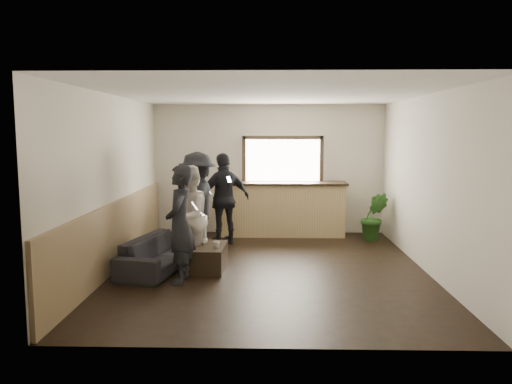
{
  "coord_description": "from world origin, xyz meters",
  "views": [
    {
      "loc": [
        -0.0,
        -7.89,
        2.21
      ],
      "look_at": [
        -0.21,
        0.4,
        1.21
      ],
      "focal_mm": 35.0,
      "sensor_mm": 36.0,
      "label": 1
    }
  ],
  "objects_px": {
    "cup_a": "(204,241)",
    "person_b": "(188,217)",
    "potted_plant": "(374,216)",
    "person_d": "(224,199)",
    "person_c": "(198,202)",
    "bar_counter": "(283,206)",
    "coffee_table": "(210,258)",
    "person_a": "(180,224)",
    "sofa": "(160,253)",
    "cup_b": "(217,244)"
  },
  "relations": [
    {
      "from": "coffee_table",
      "to": "person_b",
      "type": "height_order",
      "value": "person_b"
    },
    {
      "from": "person_b",
      "to": "cup_b",
      "type": "bearing_deg",
      "value": 75.39
    },
    {
      "from": "bar_counter",
      "to": "potted_plant",
      "type": "relative_size",
      "value": 2.72
    },
    {
      "from": "person_a",
      "to": "cup_a",
      "type": "bearing_deg",
      "value": 163.47
    },
    {
      "from": "coffee_table",
      "to": "person_c",
      "type": "xyz_separation_m",
      "value": [
        -0.35,
        1.21,
        0.73
      ]
    },
    {
      "from": "person_c",
      "to": "person_d",
      "type": "xyz_separation_m",
      "value": [
        0.43,
        0.66,
        -0.02
      ]
    },
    {
      "from": "sofa",
      "to": "person_d",
      "type": "xyz_separation_m",
      "value": [
        0.88,
        1.88,
        0.63
      ]
    },
    {
      "from": "cup_b",
      "to": "potted_plant",
      "type": "distance_m",
      "value": 3.81
    },
    {
      "from": "coffee_table",
      "to": "person_c",
      "type": "relative_size",
      "value": 0.48
    },
    {
      "from": "potted_plant",
      "to": "person_c",
      "type": "height_order",
      "value": "person_c"
    },
    {
      "from": "bar_counter",
      "to": "coffee_table",
      "type": "relative_size",
      "value": 3.02
    },
    {
      "from": "cup_a",
      "to": "potted_plant",
      "type": "bearing_deg",
      "value": 33.62
    },
    {
      "from": "bar_counter",
      "to": "coffee_table",
      "type": "xyz_separation_m",
      "value": [
        -1.25,
        -2.76,
        -0.44
      ]
    },
    {
      "from": "person_a",
      "to": "coffee_table",
      "type": "bearing_deg",
      "value": 152.33
    },
    {
      "from": "cup_a",
      "to": "person_b",
      "type": "distance_m",
      "value": 0.46
    },
    {
      "from": "coffee_table",
      "to": "person_d",
      "type": "height_order",
      "value": "person_d"
    },
    {
      "from": "sofa",
      "to": "cup_b",
      "type": "height_order",
      "value": "sofa"
    },
    {
      "from": "bar_counter",
      "to": "potted_plant",
      "type": "bearing_deg",
      "value": -14.86
    },
    {
      "from": "bar_counter",
      "to": "person_a",
      "type": "xyz_separation_m",
      "value": [
        -1.6,
        -3.42,
        0.23
      ]
    },
    {
      "from": "person_a",
      "to": "person_c",
      "type": "relative_size",
      "value": 0.94
    },
    {
      "from": "person_a",
      "to": "person_d",
      "type": "xyz_separation_m",
      "value": [
        0.43,
        2.53,
        0.03
      ]
    },
    {
      "from": "person_b",
      "to": "cup_a",
      "type": "bearing_deg",
      "value": 108.17
    },
    {
      "from": "person_a",
      "to": "person_c",
      "type": "xyz_separation_m",
      "value": [
        -0.0,
        1.87,
        0.06
      ]
    },
    {
      "from": "sofa",
      "to": "bar_counter",
      "type": "bearing_deg",
      "value": -23.35
    },
    {
      "from": "cup_a",
      "to": "potted_plant",
      "type": "xyz_separation_m",
      "value": [
        3.21,
        2.13,
        0.05
      ]
    },
    {
      "from": "cup_a",
      "to": "person_d",
      "type": "distance_m",
      "value": 1.81
    },
    {
      "from": "bar_counter",
      "to": "person_c",
      "type": "bearing_deg",
      "value": -135.94
    },
    {
      "from": "sofa",
      "to": "person_c",
      "type": "height_order",
      "value": "person_c"
    },
    {
      "from": "person_a",
      "to": "person_d",
      "type": "height_order",
      "value": "person_d"
    },
    {
      "from": "potted_plant",
      "to": "person_b",
      "type": "bearing_deg",
      "value": -147.84
    },
    {
      "from": "bar_counter",
      "to": "potted_plant",
      "type": "distance_m",
      "value": 1.92
    },
    {
      "from": "cup_a",
      "to": "person_b",
      "type": "xyz_separation_m",
      "value": [
        -0.24,
        -0.04,
        0.39
      ]
    },
    {
      "from": "coffee_table",
      "to": "bar_counter",
      "type": "bearing_deg",
      "value": 65.64
    },
    {
      "from": "potted_plant",
      "to": "cup_b",
      "type": "bearing_deg",
      "value": -141.19
    },
    {
      "from": "potted_plant",
      "to": "person_c",
      "type": "relative_size",
      "value": 0.54
    },
    {
      "from": "sofa",
      "to": "person_a",
      "type": "xyz_separation_m",
      "value": [
        0.45,
        -0.65,
        0.6
      ]
    },
    {
      "from": "person_a",
      "to": "person_b",
      "type": "height_order",
      "value": "person_a"
    },
    {
      "from": "person_b",
      "to": "person_d",
      "type": "bearing_deg",
      "value": 176.2
    },
    {
      "from": "person_c",
      "to": "coffee_table",
      "type": "bearing_deg",
      "value": 15.82
    },
    {
      "from": "potted_plant",
      "to": "person_d",
      "type": "relative_size",
      "value": 0.55
    },
    {
      "from": "cup_b",
      "to": "person_c",
      "type": "relative_size",
      "value": 0.05
    },
    {
      "from": "person_d",
      "to": "bar_counter",
      "type": "bearing_deg",
      "value": -172.09
    },
    {
      "from": "coffee_table",
      "to": "person_b",
      "type": "relative_size",
      "value": 0.53
    },
    {
      "from": "cup_b",
      "to": "person_a",
      "type": "height_order",
      "value": "person_a"
    },
    {
      "from": "cup_a",
      "to": "person_c",
      "type": "height_order",
      "value": "person_c"
    },
    {
      "from": "sofa",
      "to": "potted_plant",
      "type": "distance_m",
      "value": 4.52
    },
    {
      "from": "coffee_table",
      "to": "person_b",
      "type": "xyz_separation_m",
      "value": [
        -0.35,
        0.1,
        0.64
      ]
    },
    {
      "from": "person_d",
      "to": "person_c",
      "type": "bearing_deg",
      "value": 27.98
    },
    {
      "from": "bar_counter",
      "to": "cup_b",
      "type": "distance_m",
      "value": 3.1
    },
    {
      "from": "potted_plant",
      "to": "person_a",
      "type": "bearing_deg",
      "value": -139.68
    }
  ]
}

